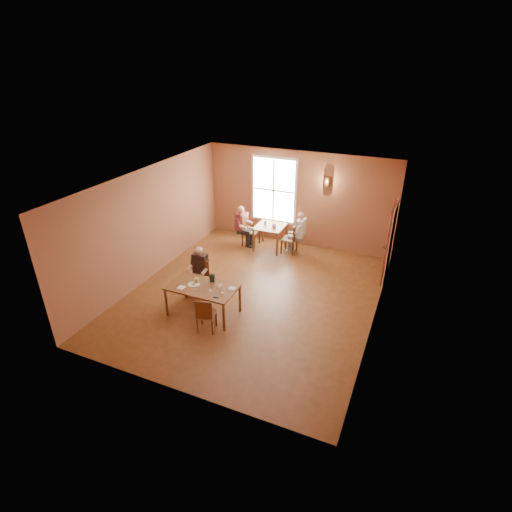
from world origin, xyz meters
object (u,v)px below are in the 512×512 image
at_px(diner_maroon, 250,227).
at_px(chair_diner_maroon, 251,230).
at_px(chair_diner_white, 289,238).
at_px(diner_white, 291,233).
at_px(diner_main, 198,275).
at_px(chair_diner_main, 199,280).
at_px(main_table, 203,300).
at_px(second_table, 270,237).
at_px(chair_empty, 206,314).

bearing_deg(diner_maroon, chair_diner_maroon, 90.00).
height_order(chair_diner_white, diner_white, diner_white).
bearing_deg(diner_main, diner_maroon, -89.01).
bearing_deg(diner_white, chair_diner_main, 158.35).
xyz_separation_m(main_table, chair_diner_main, (-0.50, 0.65, 0.09)).
bearing_deg(diner_white, diner_maroon, 90.00).
distance_m(chair_diner_main, diner_white, 3.54).
bearing_deg(chair_diner_white, diner_main, 158.98).
bearing_deg(diner_white, main_table, 168.46).
xyz_separation_m(chair_diner_white, chair_diner_maroon, (-1.30, 0.00, 0.05)).
xyz_separation_m(diner_main, chair_diner_white, (1.27, 3.31, -0.14)).
relative_size(chair_diner_white, chair_diner_maroon, 0.90).
xyz_separation_m(chair_diner_maroon, diner_maroon, (-0.03, 0.00, 0.11)).
bearing_deg(chair_diner_white, second_table, 90.00).
xyz_separation_m(second_table, chair_diner_white, (0.65, 0.00, 0.09)).
bearing_deg(main_table, diner_maroon, 98.07).
bearing_deg(diner_white, diner_main, 158.53).
bearing_deg(diner_white, chair_diner_white, 90.00).
bearing_deg(diner_maroon, diner_main, 0.99).
height_order(diner_white, diner_maroon, diner_white).
distance_m(chair_diner_main, chair_empty, 1.46).
height_order(chair_empty, chair_diner_maroon, chair_diner_maroon).
height_order(chair_diner_main, diner_maroon, diner_maroon).
relative_size(chair_diner_main, chair_diner_white, 0.99).
bearing_deg(chair_diner_maroon, diner_maroon, -90.00).
height_order(diner_main, diner_maroon, diner_maroon).
xyz_separation_m(second_table, chair_diner_maroon, (-0.65, 0.00, 0.14)).
xyz_separation_m(chair_diner_main, chair_empty, (0.88, -1.16, -0.04)).
relative_size(diner_white, chair_diner_maroon, 1.24).
height_order(main_table, diner_white, diner_white).
bearing_deg(main_table, diner_main, 128.88).
relative_size(diner_main, chair_empty, 1.44).
xyz_separation_m(chair_empty, chair_diner_maroon, (-0.91, 4.45, 0.10)).
height_order(main_table, diner_main, diner_main).
relative_size(chair_diner_white, diner_white, 0.73).
xyz_separation_m(main_table, chair_diner_white, (0.77, 3.93, 0.10)).
height_order(diner_white, chair_diner_maroon, diner_white).
distance_m(chair_empty, chair_diner_white, 4.46).
bearing_deg(chair_diner_maroon, chair_diner_white, 90.00).
bearing_deg(diner_white, chair_diner_maroon, 90.00).
xyz_separation_m(chair_empty, second_table, (-0.26, 4.45, -0.04)).
relative_size(chair_empty, chair_diner_maroon, 0.81).
bearing_deg(main_table, chair_diner_maroon, 97.64).
relative_size(diner_main, chair_diner_white, 1.29).
relative_size(diner_white, diner_maroon, 1.01).
distance_m(chair_diner_maroon, diner_maroon, 0.12).
bearing_deg(main_table, chair_diner_white, 78.88).
bearing_deg(second_table, chair_empty, -86.66).
xyz_separation_m(chair_diner_main, chair_diner_maroon, (-0.03, 3.28, 0.05)).
height_order(second_table, diner_white, diner_white).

